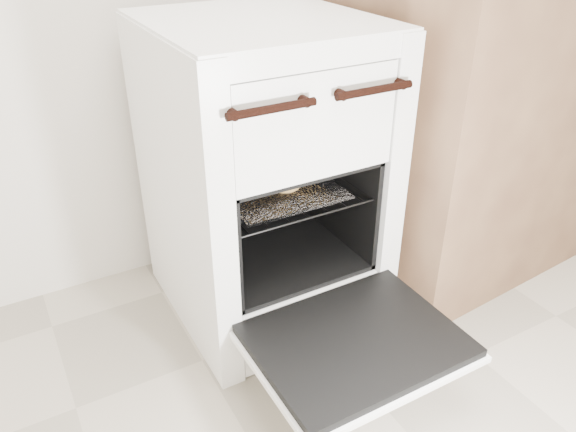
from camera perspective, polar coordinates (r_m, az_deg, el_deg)
name	(u,v)px	position (r m, az deg, el deg)	size (l,w,h in m)	color
stove	(265,181)	(1.56, -2.39, 3.56)	(0.55, 0.61, 0.84)	white
oven_door	(356,343)	(1.37, 6.90, -12.66)	(0.49, 0.38, 0.03)	black
oven_rack	(275,189)	(1.52, -1.35, 2.80)	(0.40, 0.38, 0.01)	black
foil_sheet	(278,189)	(1.50, -1.02, 2.71)	(0.31, 0.27, 0.01)	white
baked_rolls	(270,173)	(1.53, -1.85, 4.35)	(0.14, 0.23, 0.05)	#B48948
counter	(478,115)	(1.97, 18.71, 9.72)	(0.95, 0.63, 0.95)	brown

